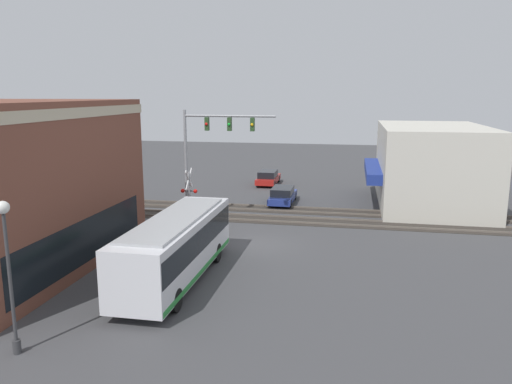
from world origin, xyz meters
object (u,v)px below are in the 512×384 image
object	(u,v)px
parked_car_blue	(283,196)
parked_car_red	(268,178)
pedestrian_at_crossing	(206,210)
crossing_signal	(189,191)
city_bus	(176,246)
streetlamp	(9,265)

from	to	relation	value
parked_car_blue	parked_car_red	distance (m)	8.56
parked_car_blue	pedestrian_at_crossing	distance (m)	8.38
crossing_signal	parked_car_blue	world-z (taller)	crossing_signal
parked_car_blue	crossing_signal	bearing A→B (deg)	144.74
parked_car_red	crossing_signal	bearing A→B (deg)	170.00
crossing_signal	pedestrian_at_crossing	size ratio (longest dim) A/B	2.23
city_bus	parked_car_red	bearing A→B (deg)	-0.00
parked_car_red	pedestrian_at_crossing	world-z (taller)	pedestrian_at_crossing
city_bus	streetlamp	xyz separation A→B (m)	(-7.60, 3.08, 1.49)
streetlamp	pedestrian_at_crossing	distance (m)	18.51
crossing_signal	pedestrian_at_crossing	bearing A→B (deg)	-65.11
streetlamp	crossing_signal	bearing A→B (deg)	-0.97
parked_car_red	streetlamp	bearing A→B (deg)	174.76
streetlamp	parked_car_red	distance (m)	33.85
city_bus	parked_car_blue	xyz separation A→B (m)	(17.85, -2.60, -1.09)
streetlamp	pedestrian_at_crossing	size ratio (longest dim) A/B	3.17
city_bus	crossing_signal	distance (m)	10.63
crossing_signal	parked_car_blue	distance (m)	9.46
parked_car_red	parked_car_blue	bearing A→B (deg)	-162.31
city_bus	parked_car_red	distance (m)	26.03
parked_car_red	city_bus	bearing A→B (deg)	180.00
parked_car_blue	parked_car_red	xyz separation A→B (m)	(8.15, 2.60, 0.01)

